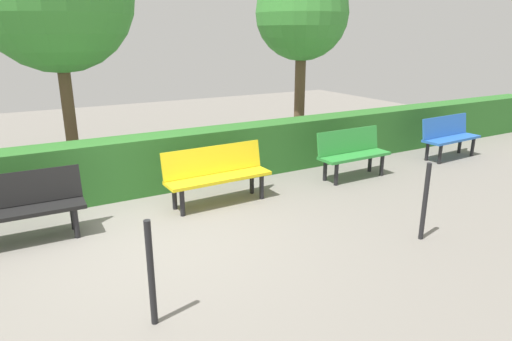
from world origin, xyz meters
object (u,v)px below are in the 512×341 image
(bench_blue, at_px, (449,135))
(tree_near, at_px, (302,15))
(bench_green, at_px, (352,151))
(bench_yellow, at_px, (217,172))
(bench_black, at_px, (15,205))

(bench_blue, distance_m, tree_near, 3.98)
(bench_green, relative_size, bench_yellow, 0.84)
(bench_blue, distance_m, bench_black, 7.98)
(bench_blue, height_order, bench_yellow, same)
(bench_blue, bearing_deg, bench_green, -2.38)
(bench_blue, xyz_separation_m, bench_green, (2.64, 0.02, -0.00))
(bench_green, bearing_deg, bench_black, -1.08)
(bench_yellow, bearing_deg, bench_black, -1.38)
(bench_yellow, height_order, tree_near, tree_near)
(bench_yellow, relative_size, tree_near, 0.42)
(bench_green, bearing_deg, bench_yellow, -1.71)
(bench_black, relative_size, tree_near, 0.41)
(bench_yellow, xyz_separation_m, tree_near, (-3.12, -2.30, 2.39))
(tree_near, bearing_deg, bench_yellow, 36.40)
(bench_green, distance_m, bench_black, 5.34)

